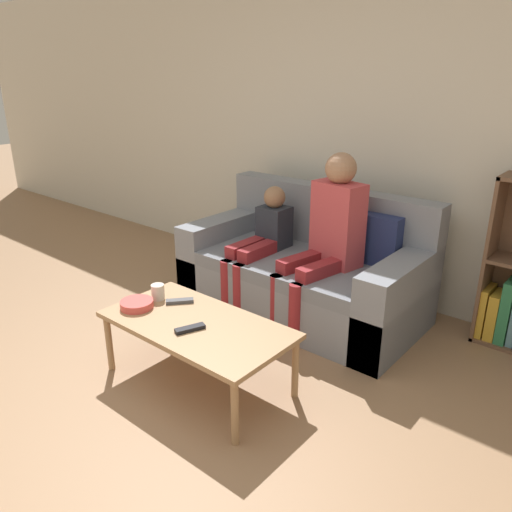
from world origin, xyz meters
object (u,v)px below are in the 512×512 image
(person_adult, at_px, (330,230))
(tv_remote_0, at_px, (190,329))
(couch, at_px, (305,273))
(cup_near, at_px, (158,292))
(tv_remote_1, at_px, (180,301))
(person_child, at_px, (261,241))
(snack_bowl, at_px, (137,304))
(coffee_table, at_px, (197,328))

(person_adult, xyz_separation_m, tv_remote_0, (-0.13, -1.21, -0.31))
(couch, xyz_separation_m, cup_near, (-0.34, -1.15, 0.15))
(cup_near, relative_size, tv_remote_1, 0.61)
(person_child, xyz_separation_m, tv_remote_1, (0.12, -0.94, -0.12))
(person_child, distance_m, tv_remote_0, 1.23)
(tv_remote_1, bearing_deg, person_child, 137.74)
(snack_bowl, bearing_deg, tv_remote_1, 54.88)
(tv_remote_0, xyz_separation_m, snack_bowl, (-0.46, -0.01, 0.01))
(person_child, bearing_deg, coffee_table, -69.25)
(cup_near, xyz_separation_m, tv_remote_1, (0.14, 0.05, -0.04))
(snack_bowl, bearing_deg, person_child, 88.44)
(person_adult, height_order, person_child, person_adult)
(tv_remote_0, distance_m, tv_remote_1, 0.37)
(coffee_table, bearing_deg, tv_remote_1, 157.20)
(tv_remote_0, distance_m, snack_bowl, 0.46)
(person_child, height_order, cup_near, person_child)
(tv_remote_0, height_order, snack_bowl, snack_bowl)
(person_adult, distance_m, person_child, 0.59)
(tv_remote_0, bearing_deg, coffee_table, 136.37)
(person_adult, relative_size, snack_bowl, 6.23)
(person_adult, bearing_deg, couch, 171.73)
(tv_remote_0, bearing_deg, snack_bowl, -156.44)
(cup_near, relative_size, snack_bowl, 0.49)
(tv_remote_0, bearing_deg, person_adult, 105.73)
(coffee_table, relative_size, tv_remote_1, 6.99)
(couch, height_order, coffee_table, couch)
(tv_remote_1, bearing_deg, couch, 120.70)
(person_child, bearing_deg, cup_near, -90.73)
(coffee_table, xyz_separation_m, tv_remote_1, (-0.27, 0.11, 0.05))
(person_adult, xyz_separation_m, person_child, (-0.56, -0.07, -0.18))
(person_child, bearing_deg, couch, 27.09)
(tv_remote_1, bearing_deg, snack_bowl, -84.52)
(person_adult, bearing_deg, tv_remote_0, -85.31)
(couch, bearing_deg, person_adult, -19.16)
(person_adult, distance_m, snack_bowl, 1.39)
(snack_bowl, bearing_deg, cup_near, 87.94)
(couch, relative_size, person_child, 1.93)
(person_child, height_order, snack_bowl, person_child)
(person_adult, xyz_separation_m, tv_remote_1, (-0.44, -1.01, -0.31))
(coffee_table, relative_size, cup_near, 11.44)
(couch, relative_size, snack_bowl, 8.98)
(coffee_table, distance_m, person_child, 1.14)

